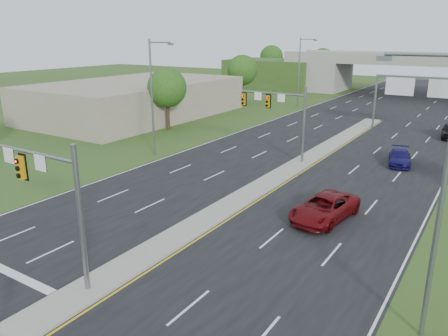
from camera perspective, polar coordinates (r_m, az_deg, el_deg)
name	(u,v)px	position (r m, az deg, el deg)	size (l,w,h in m)	color
ground	(88,291)	(21.87, -17.31, -15.10)	(240.00, 240.00, 0.00)	#364B1B
road	(337,142)	(50.05, 14.59, 3.35)	(24.00, 160.00, 0.02)	black
median	(293,167)	(39.14, 8.99, 0.08)	(2.00, 54.00, 0.16)	gray
lane_markings	(312,153)	(44.66, 11.37, 1.97)	(23.72, 160.00, 0.01)	gold
signal_mast_near	(44,186)	(21.54, -22.48, -2.24)	(6.62, 0.60, 7.00)	slate
signal_mast_far	(281,110)	(40.72, 7.47, 7.49)	(6.62, 0.60, 7.00)	slate
sign_gantry	(424,89)	(57.28, 24.64, 9.36)	(11.58, 0.44, 6.67)	slate
overpass	(416,77)	(92.97, 23.79, 10.78)	(80.00, 14.00, 8.10)	gray
lightpole_l_mid	(153,93)	(42.49, -9.21, 9.69)	(2.85, 0.25, 11.00)	slate
lightpole_l_far	(300,69)	(72.33, 9.92, 12.59)	(2.85, 0.25, 11.00)	slate
lightpole_r_near	(437,188)	(17.33, 26.07, -2.40)	(2.85, 0.25, 11.00)	slate
tree_l_near	(167,88)	(54.47, -7.46, 10.35)	(4.80, 4.80, 7.60)	#382316
tree_l_mid	(242,70)	(77.16, 2.40, 12.63)	(5.20, 5.20, 8.12)	#382316
tree_back_a	(271,57)	(118.05, 6.21, 14.22)	(6.00, 6.00, 8.85)	#382316
tree_back_b	(323,60)	(112.51, 12.77, 13.61)	(5.60, 5.60, 8.32)	#382316
commercial_building	(136,99)	(65.13, -11.37, 8.86)	(18.00, 30.00, 5.00)	gray
car_far_a	(324,208)	(28.59, 12.99, -5.07)	(2.64, 5.72, 1.59)	#5F090D
car_far_b	(400,157)	(42.77, 21.97, 1.29)	(1.85, 4.55, 1.32)	#110C4D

